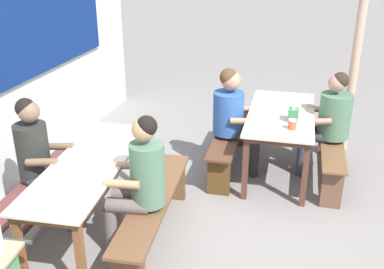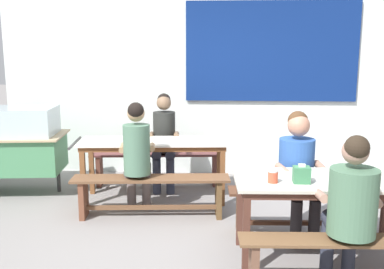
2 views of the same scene
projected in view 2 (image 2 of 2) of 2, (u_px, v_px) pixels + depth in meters
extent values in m
plane|color=gray|center=(199.00, 237.00, 4.50)|extent=(40.00, 40.00, 0.00)
cube|color=silver|center=(208.00, 82.00, 6.65)|extent=(6.24, 0.12, 2.82)
cube|color=navy|center=(271.00, 52.00, 6.42)|extent=(2.50, 0.03, 1.45)
cube|color=silver|center=(154.00, 141.00, 5.50)|extent=(1.89, 0.78, 0.02)
cube|color=brown|center=(154.00, 145.00, 5.51)|extent=(1.81, 0.71, 0.06)
cube|color=brown|center=(219.00, 168.00, 5.84)|extent=(0.06, 0.06, 0.68)
cube|color=brown|center=(222.00, 179.00, 5.35)|extent=(0.06, 0.06, 0.68)
cube|color=brown|center=(92.00, 169.00, 5.80)|extent=(0.06, 0.06, 0.68)
cube|color=brown|center=(83.00, 180.00, 5.31)|extent=(0.06, 0.06, 0.68)
cube|color=beige|center=(323.00, 180.00, 3.87)|extent=(1.59, 0.81, 0.03)
cube|color=#522F25|center=(323.00, 184.00, 3.88)|extent=(1.50, 0.74, 0.06)
cube|color=#522F25|center=(240.00, 211.00, 4.26)|extent=(0.06, 0.06, 0.68)
cube|color=#522F25|center=(246.00, 238.00, 3.66)|extent=(0.06, 0.06, 0.68)
cube|color=brown|center=(157.00, 154.00, 6.14)|extent=(1.87, 0.43, 0.03)
cube|color=brown|center=(215.00, 170.00, 6.20)|extent=(0.08, 0.23, 0.44)
cube|color=brown|center=(99.00, 171.00, 6.17)|extent=(0.08, 0.23, 0.44)
cube|color=brown|center=(157.00, 178.00, 6.21)|extent=(1.57, 0.18, 0.04)
cube|color=brown|center=(151.00, 179.00, 4.97)|extent=(1.80, 0.46, 0.03)
cube|color=brown|center=(218.00, 198.00, 5.03)|extent=(0.08, 0.27, 0.44)
cube|color=brown|center=(84.00, 199.00, 5.00)|extent=(0.08, 0.27, 0.44)
cube|color=brown|center=(151.00, 207.00, 5.03)|extent=(1.49, 0.17, 0.04)
cube|color=#533220|center=(306.00, 191.00, 4.51)|extent=(1.59, 0.36, 0.03)
cube|color=#572E1E|center=(370.00, 213.00, 4.54)|extent=(0.07, 0.25, 0.44)
cube|color=#52381A|center=(240.00, 212.00, 4.57)|extent=(0.07, 0.25, 0.44)
cube|color=#533220|center=(304.00, 223.00, 4.58)|extent=(1.30, 0.10, 0.04)
cube|color=brown|center=(342.00, 240.00, 3.34)|extent=(1.58, 0.32, 0.02)
cube|color=brown|center=(254.00, 268.00, 3.40)|extent=(0.07, 0.22, 0.44)
cube|color=#498B5C|center=(9.00, 154.00, 5.83)|extent=(1.45, 0.89, 0.46)
cube|color=silver|center=(7.00, 122.00, 5.75)|extent=(1.30, 0.80, 0.38)
cube|color=tan|center=(8.00, 136.00, 5.78)|extent=(1.54, 0.98, 0.02)
cylinder|color=#333333|center=(59.00, 181.00, 5.93)|extent=(0.05, 0.05, 0.30)
cylinder|color=#3F3F3F|center=(75.00, 143.00, 5.85)|extent=(0.12, 0.73, 0.04)
cylinder|color=#685D5B|center=(146.00, 188.00, 5.34)|extent=(0.11, 0.11, 0.47)
cylinder|color=#685D5B|center=(131.00, 188.00, 5.32)|extent=(0.11, 0.11, 0.47)
cylinder|color=#685D5B|center=(146.00, 169.00, 5.12)|extent=(0.18, 0.38, 0.13)
cylinder|color=#685D5B|center=(130.00, 169.00, 5.11)|extent=(0.18, 0.38, 0.13)
cylinder|color=#4D735B|center=(137.00, 150.00, 4.90)|extent=(0.30, 0.30, 0.56)
sphere|color=tan|center=(136.00, 113.00, 4.85)|extent=(0.19, 0.19, 0.19)
sphere|color=black|center=(136.00, 110.00, 4.81)|extent=(0.18, 0.18, 0.18)
cylinder|color=tan|center=(152.00, 147.00, 5.10)|extent=(0.11, 0.31, 0.09)
cylinder|color=tan|center=(123.00, 147.00, 5.07)|extent=(0.11, 0.31, 0.07)
cylinder|color=#282527|center=(296.00, 224.00, 4.23)|extent=(0.11, 0.11, 0.47)
cylinder|color=#282527|center=(314.00, 223.00, 4.25)|extent=(0.11, 0.11, 0.47)
cylinder|color=#282527|center=(292.00, 191.00, 4.33)|extent=(0.19, 0.38, 0.13)
cylinder|color=#282527|center=(310.00, 190.00, 4.35)|extent=(0.19, 0.38, 0.13)
cylinder|color=#2D55A1|center=(296.00, 163.00, 4.46)|extent=(0.36, 0.36, 0.50)
sphere|color=tan|center=(299.00, 125.00, 4.37)|extent=(0.22, 0.22, 0.22)
sphere|color=#4C331E|center=(298.00, 121.00, 4.39)|extent=(0.20, 0.20, 0.20)
cylinder|color=tan|center=(283.00, 169.00, 4.27)|extent=(0.12, 0.31, 0.08)
cylinder|color=tan|center=(322.00, 168.00, 4.30)|extent=(0.12, 0.31, 0.10)
cylinder|color=#303545|center=(349.00, 250.00, 3.68)|extent=(0.11, 0.11, 0.47)
cylinder|color=#303545|center=(327.00, 249.00, 3.70)|extent=(0.11, 0.11, 0.47)
cylinder|color=#303545|center=(357.00, 225.00, 3.47)|extent=(0.14, 0.36, 0.13)
cylinder|color=#303545|center=(333.00, 224.00, 3.49)|extent=(0.14, 0.36, 0.13)
cylinder|color=#4B7155|center=(353.00, 202.00, 3.28)|extent=(0.36, 0.36, 0.51)
sphere|color=#A67967|center=(356.00, 151.00, 3.23)|extent=(0.20, 0.20, 0.20)
sphere|color=#2D2319|center=(357.00, 148.00, 3.19)|extent=(0.18, 0.18, 0.18)
cylinder|color=#A67967|center=(372.00, 197.00, 3.44)|extent=(0.08, 0.31, 0.09)
cylinder|color=#A67967|center=(320.00, 195.00, 3.48)|extent=(0.08, 0.31, 0.11)
cylinder|color=#33384C|center=(157.00, 177.00, 5.83)|extent=(0.11, 0.11, 0.47)
cylinder|color=#33384C|center=(170.00, 176.00, 5.83)|extent=(0.11, 0.11, 0.47)
cylinder|color=#33384C|center=(157.00, 153.00, 5.95)|extent=(0.16, 0.41, 0.13)
cylinder|color=#33384C|center=(171.00, 153.00, 5.96)|extent=(0.16, 0.41, 0.13)
cylinder|color=#262825|center=(164.00, 131.00, 6.08)|extent=(0.30, 0.30, 0.54)
sphere|color=brown|center=(164.00, 103.00, 5.99)|extent=(0.20, 0.20, 0.20)
sphere|color=black|center=(164.00, 100.00, 6.01)|extent=(0.18, 0.18, 0.18)
cylinder|color=brown|center=(151.00, 135.00, 5.91)|extent=(0.10, 0.31, 0.10)
cylinder|color=brown|center=(177.00, 135.00, 5.91)|extent=(0.10, 0.31, 0.10)
cube|color=#3C7B52|center=(302.00, 175.00, 3.73)|extent=(0.14, 0.11, 0.14)
cube|color=white|center=(302.00, 165.00, 3.71)|extent=(0.06, 0.03, 0.02)
cylinder|color=#DA4E34|center=(273.00, 177.00, 3.74)|extent=(0.09, 0.09, 0.09)
cylinder|color=white|center=(273.00, 171.00, 3.73)|extent=(0.08, 0.08, 0.02)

